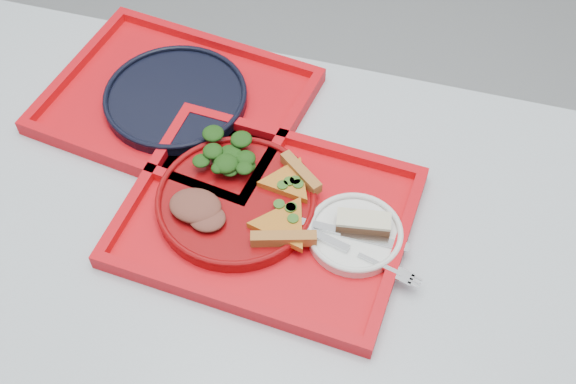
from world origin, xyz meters
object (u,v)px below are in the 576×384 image
object	(u,v)px
dinner_plate	(236,202)
navy_plate	(176,99)
dessert_bar	(363,223)
tray_far	(177,104)
tray_main	(267,219)

from	to	relation	value
dinner_plate	navy_plate	distance (m)	0.26
navy_plate	dessert_bar	world-z (taller)	dessert_bar
dinner_plate	tray_far	bearing A→B (deg)	133.02
dinner_plate	navy_plate	xyz separation A→B (m)	(-0.18, 0.19, -0.00)
tray_far	dessert_bar	bearing A→B (deg)	-17.73
tray_main	tray_far	distance (m)	0.31
tray_main	tray_far	world-z (taller)	same
tray_far	navy_plate	xyz separation A→B (m)	(0.00, 0.00, 0.01)
tray_main	dessert_bar	size ratio (longest dim) A/B	5.06
tray_far	dinner_plate	size ratio (longest dim) A/B	1.73
dinner_plate	navy_plate	world-z (taller)	dinner_plate
tray_far	navy_plate	distance (m)	0.01
tray_far	navy_plate	world-z (taller)	navy_plate
tray_main	navy_plate	bearing A→B (deg)	143.30
dinner_plate	dessert_bar	distance (m)	0.21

